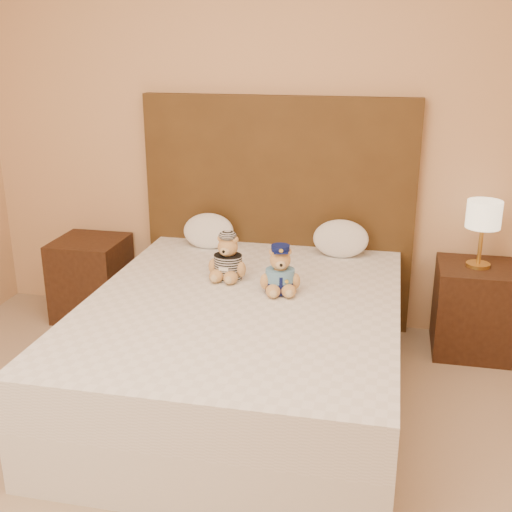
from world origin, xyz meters
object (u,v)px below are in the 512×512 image
(teddy_police, at_px, (280,269))
(nightstand_right, at_px, (473,309))
(teddy_prisoner, at_px, (228,257))
(nightstand_left, at_px, (92,278))
(pillow_right, at_px, (341,237))
(bed, at_px, (243,348))
(pillow_left, at_px, (208,229))
(lamp, at_px, (484,218))

(teddy_police, bearing_deg, nightstand_right, 16.90)
(teddy_prisoner, bearing_deg, nightstand_left, 160.84)
(pillow_right, bearing_deg, nightstand_right, -2.10)
(teddy_prisoner, relative_size, pillow_right, 0.76)
(teddy_police, distance_m, teddy_prisoner, 0.35)
(bed, distance_m, pillow_left, 1.01)
(pillow_left, bearing_deg, bed, -63.25)
(lamp, bearing_deg, pillow_left, 178.97)
(nightstand_left, distance_m, lamp, 2.56)
(teddy_police, bearing_deg, nightstand_left, 141.57)
(lamp, bearing_deg, bed, -147.38)
(bed, xyz_separation_m, nightstand_right, (1.25, 0.80, -0.00))
(lamp, bearing_deg, pillow_right, 177.90)
(nightstand_left, distance_m, pillow_left, 0.92)
(teddy_police, height_order, pillow_right, teddy_police)
(nightstand_left, relative_size, pillow_left, 1.66)
(bed, xyz_separation_m, pillow_right, (0.43, 0.83, 0.40))
(teddy_prisoner, height_order, pillow_left, teddy_prisoner)
(teddy_prisoner, bearing_deg, pillow_left, 122.15)
(bed, bearing_deg, pillow_left, 116.75)
(teddy_prisoner, bearing_deg, bed, -57.44)
(nightstand_right, bearing_deg, pillow_left, 178.97)
(nightstand_right, xyz_separation_m, lamp, (-0.00, 0.00, 0.57))
(lamp, height_order, teddy_police, lamp)
(nightstand_right, relative_size, pillow_left, 1.66)
(bed, height_order, lamp, lamp)
(teddy_police, bearing_deg, pillow_left, 117.10)
(pillow_left, distance_m, pillow_right, 0.85)
(nightstand_right, distance_m, teddy_police, 1.32)
(nightstand_right, height_order, pillow_left, pillow_left)
(bed, height_order, nightstand_left, same)
(nightstand_left, xyz_separation_m, nightstand_right, (2.50, 0.00, 0.00))
(teddy_police, xyz_separation_m, pillow_right, (0.26, 0.68, -0.01))
(nightstand_right, distance_m, pillow_left, 1.71)
(bed, bearing_deg, lamp, 32.62)
(nightstand_left, bearing_deg, pillow_left, 2.07)
(nightstand_right, height_order, pillow_right, pillow_right)
(teddy_police, distance_m, pillow_right, 0.72)
(nightstand_left, bearing_deg, lamp, 0.00)
(nightstand_right, bearing_deg, teddy_police, -149.12)
(lamp, height_order, teddy_prisoner, lamp)
(teddy_police, distance_m, pillow_left, 0.90)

